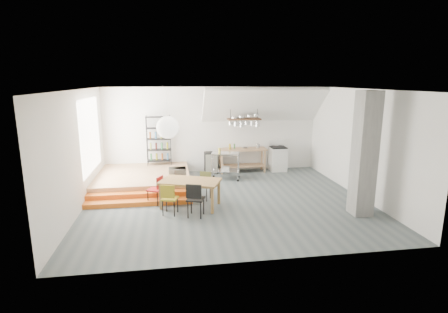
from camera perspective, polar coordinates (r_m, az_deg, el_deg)
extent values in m
plane|color=#505A5C|center=(10.25, 0.48, -7.25)|extent=(8.00, 8.00, 0.00)
cube|color=silver|center=(13.25, -1.92, 4.38)|extent=(8.00, 0.04, 3.20)
cube|color=silver|center=(10.01, -22.73, 0.80)|extent=(0.04, 7.00, 3.20)
cube|color=silver|center=(11.18, 21.20, 2.04)|extent=(0.04, 7.00, 3.20)
cube|color=white|center=(9.66, 0.52, 10.93)|extent=(8.00, 7.00, 0.02)
cube|color=white|center=(12.90, 6.42, 8.34)|extent=(4.40, 1.44, 1.32)
cube|color=white|center=(11.42, -20.95, 3.28)|extent=(0.02, 2.50, 2.20)
cube|color=#A17B50|center=(12.02, -12.95, -3.60)|extent=(3.00, 3.00, 0.40)
cube|color=#D66119|center=(10.21, -13.68, -7.31)|extent=(3.00, 0.35, 0.13)
cube|color=#D66119|center=(10.51, -13.54, -6.33)|extent=(3.00, 0.35, 0.27)
cube|color=slate|center=(9.56, 21.96, 0.34)|extent=(0.50, 0.50, 3.20)
cube|color=#A17B50|center=(13.21, 3.03, 1.18)|extent=(1.80, 0.60, 0.06)
cube|color=#A17B50|center=(13.34, 3.00, -1.48)|extent=(1.70, 0.55, 0.04)
cube|color=#A17B50|center=(13.69, 6.18, -0.40)|extent=(0.06, 0.06, 0.86)
cube|color=#A17B50|center=(13.37, -0.63, -0.63)|extent=(0.06, 0.06, 0.86)
cube|color=#A17B50|center=(13.28, 6.67, -0.81)|extent=(0.06, 0.06, 0.86)
cube|color=#A17B50|center=(12.95, -0.35, -1.07)|extent=(0.06, 0.06, 0.86)
cube|color=white|center=(13.64, 8.78, -0.43)|extent=(0.60, 0.60, 0.90)
cube|color=black|center=(13.55, 8.84, 1.50)|extent=(0.58, 0.58, 0.03)
cube|color=white|center=(13.79, 8.51, 2.25)|extent=(0.60, 0.05, 0.25)
cylinder|color=black|center=(13.72, 9.23, 1.73)|extent=(0.18, 0.18, 0.02)
cylinder|color=black|center=(13.63, 8.11, 1.70)|extent=(0.18, 0.18, 0.02)
cylinder|color=black|center=(13.45, 9.59, 1.51)|extent=(0.18, 0.18, 0.02)
cylinder|color=black|center=(13.37, 8.45, 1.48)|extent=(0.18, 0.18, 0.02)
cube|color=#3F2519|center=(12.83, 3.27, 6.13)|extent=(1.20, 0.50, 0.05)
cylinder|color=black|center=(12.69, 1.07, 8.69)|extent=(0.02, 0.02, 1.15)
cylinder|color=black|center=(12.90, 5.50, 8.69)|extent=(0.02, 0.02, 1.15)
cylinder|color=silver|center=(12.71, 1.09, 5.45)|extent=(0.16, 0.16, 0.12)
cylinder|color=silver|center=(12.75, 1.98, 5.38)|extent=(0.20, 0.20, 0.16)
cylinder|color=silver|center=(12.79, 2.87, 5.30)|extent=(0.16, 0.16, 0.20)
cylinder|color=silver|center=(12.82, 3.75, 5.49)|extent=(0.20, 0.20, 0.12)
cylinder|color=silver|center=(12.87, 4.62, 5.41)|extent=(0.16, 0.16, 0.16)
cylinder|color=silver|center=(12.92, 5.49, 5.33)|extent=(0.20, 0.20, 0.20)
cylinder|color=black|center=(13.09, -8.74, 2.82)|extent=(0.02, 0.02, 1.80)
cylinder|color=black|center=(13.12, -12.41, 2.69)|extent=(0.02, 0.02, 1.80)
cylinder|color=black|center=(12.73, -8.74, 2.55)|extent=(0.02, 0.02, 1.80)
cylinder|color=black|center=(12.76, -12.51, 2.42)|extent=(0.02, 0.02, 1.80)
cube|color=black|center=(13.06, -10.47, -0.62)|extent=(0.88, 0.38, 0.02)
cube|color=black|center=(12.98, -10.54, 1.10)|extent=(0.88, 0.38, 0.02)
cube|color=black|center=(12.91, -10.61, 2.84)|extent=(0.88, 0.38, 0.02)
cube|color=black|center=(12.85, -10.68, 4.60)|extent=(0.88, 0.38, 0.02)
cube|color=black|center=(12.80, -10.75, 6.37)|extent=(0.88, 0.38, 0.03)
cylinder|color=#358545|center=(13.03, -10.50, -0.02)|extent=(0.07, 0.07, 0.24)
cylinder|color=#9B9A19|center=(12.96, -10.57, 1.71)|extent=(0.07, 0.07, 0.24)
cylinder|color=brown|center=(12.89, -10.64, 3.46)|extent=(0.07, 0.07, 0.24)
cube|color=#A17B50|center=(10.68, -7.61, -3.45)|extent=(0.60, 0.40, 0.03)
cylinder|color=black|center=(10.88, -6.19, -3.58)|extent=(0.02, 0.02, 0.13)
cylinder|color=black|center=(10.87, -9.04, -3.67)|extent=(0.02, 0.02, 0.13)
cylinder|color=black|center=(10.55, -6.10, -4.08)|extent=(0.02, 0.02, 0.13)
cylinder|color=black|center=(10.54, -9.04, -4.18)|extent=(0.02, 0.02, 0.13)
sphere|color=white|center=(9.52, -9.18, 4.71)|extent=(0.60, 0.60, 0.60)
cube|color=olive|center=(9.63, -5.55, -4.06)|extent=(1.81, 1.41, 0.06)
cube|color=olive|center=(9.91, -0.85, -5.82)|extent=(0.09, 0.09, 0.70)
cube|color=olive|center=(10.31, -8.68, -5.23)|extent=(0.09, 0.09, 0.70)
cube|color=olive|center=(9.21, -1.92, -7.26)|extent=(0.09, 0.09, 0.70)
cube|color=olive|center=(9.65, -10.28, -6.54)|extent=(0.09, 0.09, 0.70)
cube|color=#A28E1B|center=(9.25, -8.80, -6.78)|extent=(0.48, 0.48, 0.04)
cube|color=#A28E1B|center=(9.02, -9.18, -5.70)|extent=(0.36, 0.15, 0.34)
cylinder|color=black|center=(9.24, -9.96, -8.31)|extent=(0.03, 0.03, 0.42)
cylinder|color=black|center=(9.15, -8.13, -8.46)|extent=(0.03, 0.03, 0.42)
cylinder|color=black|center=(9.51, -9.36, -7.67)|extent=(0.03, 0.03, 0.42)
cylinder|color=black|center=(9.42, -7.58, -7.81)|extent=(0.03, 0.03, 0.42)
cube|color=black|center=(9.02, -4.64, -6.93)|extent=(0.53, 0.53, 0.04)
cube|color=black|center=(8.77, -4.97, -5.72)|extent=(0.39, 0.16, 0.36)
cylinder|color=black|center=(9.00, -5.91, -8.64)|extent=(0.03, 0.03, 0.46)
cylinder|color=black|center=(8.92, -3.83, -8.79)|extent=(0.03, 0.03, 0.46)
cylinder|color=black|center=(9.30, -5.36, -7.92)|extent=(0.03, 0.03, 0.46)
cylinder|color=black|center=(9.22, -3.34, -8.06)|extent=(0.03, 0.03, 0.46)
cube|color=#505629|center=(10.26, -3.35, -4.82)|extent=(0.49, 0.49, 0.04)
cube|color=#505629|center=(10.34, -3.03, -3.35)|extent=(0.33, 0.19, 0.32)
cylinder|color=black|center=(10.41, -2.28, -5.78)|extent=(0.03, 0.03, 0.40)
cylinder|color=black|center=(10.51, -3.79, -5.62)|extent=(0.03, 0.03, 0.40)
cylinder|color=black|center=(10.15, -2.86, -6.27)|extent=(0.03, 0.03, 0.40)
cylinder|color=black|center=(10.25, -4.40, -6.10)|extent=(0.03, 0.03, 0.40)
cube|color=#A11717|center=(10.08, -11.21, -5.32)|extent=(0.50, 0.50, 0.04)
cube|color=#A11717|center=(9.94, -10.41, -4.13)|extent=(0.19, 0.34, 0.33)
cylinder|color=black|center=(9.95, -10.80, -6.83)|extent=(0.03, 0.03, 0.41)
cylinder|color=black|center=(10.20, -10.02, -6.32)|extent=(0.03, 0.03, 0.41)
cylinder|color=black|center=(10.09, -12.32, -6.63)|extent=(0.03, 0.03, 0.41)
cylinder|color=black|center=(10.34, -11.51, -6.13)|extent=(0.03, 0.03, 0.41)
cube|color=silver|center=(12.16, 0.25, 0.51)|extent=(1.06, 0.75, 0.04)
cube|color=silver|center=(12.30, 0.25, -2.32)|extent=(1.06, 0.75, 0.03)
cylinder|color=silver|center=(12.46, 2.40, -1.38)|extent=(0.03, 0.03, 0.92)
sphere|color=black|center=(12.57, 2.38, -3.32)|extent=(0.09, 0.09, 0.09)
cylinder|color=silver|center=(12.54, -1.70, -1.29)|extent=(0.03, 0.03, 0.92)
sphere|color=black|center=(12.65, -1.69, -3.22)|extent=(0.09, 0.09, 0.09)
cylinder|color=silver|center=(12.01, 2.28, -1.91)|extent=(0.03, 0.03, 0.92)
sphere|color=black|center=(12.12, 2.27, -3.92)|extent=(0.09, 0.09, 0.09)
cylinder|color=silver|center=(12.08, -1.97, -1.82)|extent=(0.03, 0.03, 0.92)
sphere|color=black|center=(12.20, -1.95, -3.81)|extent=(0.09, 0.09, 0.09)
cube|color=black|center=(13.17, -2.17, -1.00)|extent=(0.46, 0.46, 0.79)
imported|color=beige|center=(10.64, -7.63, -2.62)|extent=(0.53, 0.36, 0.29)
imported|color=silver|center=(13.17, 3.48, 1.39)|extent=(0.26, 0.26, 0.06)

